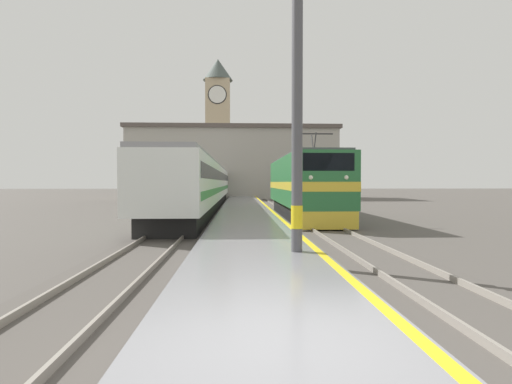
{
  "coord_description": "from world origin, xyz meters",
  "views": [
    {
      "loc": [
        -0.48,
        -4.65,
        2.21
      ],
      "look_at": [
        1.0,
        29.93,
        1.35
      ],
      "focal_mm": 28.0,
      "sensor_mm": 36.0,
      "label": 1
    }
  ],
  "objects_px": {
    "locomotive_train": "(303,186)",
    "catenary_mast": "(300,80)",
    "clock_tower": "(218,123)",
    "passenger_train": "(210,184)"
  },
  "relations": [
    {
      "from": "locomotive_train",
      "to": "catenary_mast",
      "type": "distance_m",
      "value": 14.86
    },
    {
      "from": "catenary_mast",
      "to": "clock_tower",
      "type": "xyz_separation_m",
      "value": [
        -5.07,
        56.9,
        7.32
      ]
    },
    {
      "from": "locomotive_train",
      "to": "catenary_mast",
      "type": "xyz_separation_m",
      "value": [
        -2.41,
        -14.38,
        2.87
      ]
    },
    {
      "from": "passenger_train",
      "to": "clock_tower",
      "type": "xyz_separation_m",
      "value": [
        -0.62,
        27.74,
        10.17
      ]
    },
    {
      "from": "locomotive_train",
      "to": "catenary_mast",
      "type": "bearing_deg",
      "value": -99.5
    },
    {
      "from": "locomotive_train",
      "to": "clock_tower",
      "type": "distance_m",
      "value": 44.36
    },
    {
      "from": "locomotive_train",
      "to": "clock_tower",
      "type": "height_order",
      "value": "clock_tower"
    },
    {
      "from": "locomotive_train",
      "to": "clock_tower",
      "type": "xyz_separation_m",
      "value": [
        -7.47,
        42.52,
        10.19
      ]
    },
    {
      "from": "catenary_mast",
      "to": "locomotive_train",
      "type": "bearing_deg",
      "value": 80.5
    },
    {
      "from": "passenger_train",
      "to": "catenary_mast",
      "type": "height_order",
      "value": "catenary_mast"
    }
  ]
}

